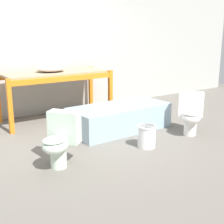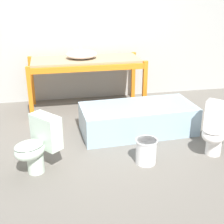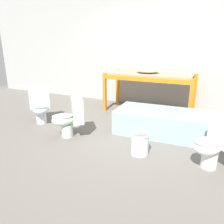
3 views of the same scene
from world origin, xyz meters
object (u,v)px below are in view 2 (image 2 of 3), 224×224
sink_basin (82,54)px  bathtub_main (138,117)px  toilet_extra (38,143)px  bucket_white (146,151)px  toilet_far (217,128)px

sink_basin → bathtub_main: sink_basin is taller
bathtub_main → toilet_extra: size_ratio=2.58×
sink_basin → toilet_extra: (-0.76, -2.00, -0.62)m
bucket_white → sink_basin: bearing=104.4°
toilet_extra → bucket_white: 1.32m
sink_basin → bucket_white: 2.32m
toilet_far → bucket_white: (-0.98, -0.08, -0.19)m
sink_basin → toilet_extra: sink_basin is taller
sink_basin → bucket_white: size_ratio=1.67×
toilet_far → bucket_white: toilet_far is taller
sink_basin → toilet_far: bearing=-53.0°
sink_basin → bathtub_main: bearing=-60.2°
toilet_far → toilet_extra: bearing=-136.1°
sink_basin → bathtub_main: 1.57m
toilet_extra → bucket_white: toilet_extra is taller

